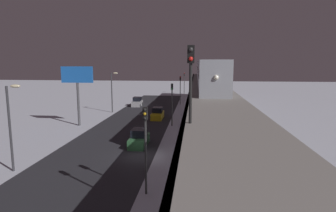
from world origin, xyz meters
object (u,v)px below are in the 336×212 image
traffic_light_near (145,138)px  traffic_light_far (180,86)px  rail_signal (191,71)px  sedan_silver (137,102)px  traffic_light_distant (184,80)px  sedan_green (139,139)px  sedan_yellow (158,114)px  traffic_light_mid (172,98)px  subway_train (206,70)px  commercial_billboard (77,80)px

traffic_light_near → traffic_light_far: (0.00, -44.88, 0.00)m
rail_signal → sedan_silver: (12.51, -46.32, -8.26)m
rail_signal → traffic_light_distant: 72.20m
sedan_green → traffic_light_far: 33.26m
sedan_yellow → sedan_green: bearing=-90.0°
traffic_light_mid → traffic_light_far: same height
subway_train → traffic_light_near: bearing=81.1°
sedan_green → traffic_light_distant: (-2.90, -55.40, 3.40)m
subway_train → sedan_green: bearing=69.2°
subway_train → sedan_yellow: bearing=34.1°
rail_signal → sedan_green: rail_signal is taller
traffic_light_near → traffic_light_mid: (0.00, -22.44, 0.00)m
traffic_light_mid → traffic_light_far: 22.44m
sedan_green → traffic_light_far: traffic_light_far is taller
subway_train → sedan_yellow: subway_train is taller
sedan_yellow → traffic_light_distant: traffic_light_distant is taller
sedan_yellow → rail_signal: bearing=-79.3°
rail_signal → traffic_light_far: rail_signal is taller
sedan_green → traffic_light_distant: 55.58m
subway_train → traffic_light_near: subway_train is taller
sedan_silver → commercial_billboard: 21.59m
traffic_light_near → sedan_yellow: bearing=-84.0°
subway_train → traffic_light_far: bearing=-65.7°
subway_train → sedan_green: 24.01m
traffic_light_distant → sedan_silver: bearing=70.1°
subway_train → sedan_green: (8.13, 21.39, -7.30)m
subway_train → sedan_silver: subway_train is taller
sedan_silver → traffic_light_far: (-9.30, -3.20, 3.41)m
subway_train → traffic_light_distant: subway_train is taller
traffic_light_mid → traffic_light_distant: bearing=-90.0°
sedan_silver → rail_signal: bearing=105.1°
rail_signal → traffic_light_far: size_ratio=0.62×
traffic_light_near → sedan_silver: bearing=-77.4°
subway_train → traffic_light_distant: bearing=-81.3°
traffic_light_near → commercial_billboard: 25.82m
sedan_silver → traffic_light_distant: size_ratio=0.66×
sedan_green → traffic_light_mid: traffic_light_mid is taller
sedan_green → traffic_light_near: traffic_light_near is taller
traffic_light_near → traffic_light_far: 44.88m
rail_signal → traffic_light_mid: size_ratio=0.62×
sedan_yellow → commercial_billboard: size_ratio=0.49×
traffic_light_mid → commercial_billboard: bearing=3.8°
traffic_light_far → sedan_silver: bearing=19.0°
subway_train → commercial_billboard: 22.65m
traffic_light_near → subway_train: bearing=-98.9°
traffic_light_distant → commercial_billboard: commercial_billboard is taller
commercial_billboard → traffic_light_far: bearing=-121.0°
subway_train → traffic_light_far: size_ratio=8.67×
sedan_green → traffic_light_mid: size_ratio=0.68×
rail_signal → sedan_yellow: rail_signal is taller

